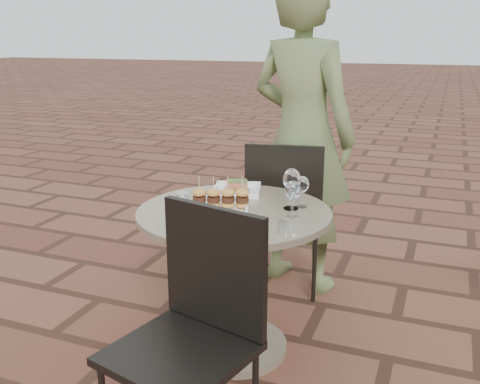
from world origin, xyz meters
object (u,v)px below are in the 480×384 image
(chair_far, at_px, (285,205))
(plate_sliders, at_px, (221,202))
(chair_near, at_px, (196,316))
(plate_salmon, at_px, (237,189))
(diner, at_px, (302,136))
(plate_tuna, at_px, (210,226))
(cafe_table, at_px, (234,259))

(chair_far, distance_m, plate_sliders, 0.77)
(chair_near, distance_m, plate_sliders, 0.69)
(chair_near, xyz_separation_m, plate_sliders, (-0.18, 0.63, 0.22))
(chair_far, height_order, plate_salmon, chair_far)
(diner, height_order, plate_salmon, diner)
(chair_near, relative_size, plate_tuna, 3.94)
(plate_sliders, bearing_deg, cafe_table, 27.57)
(chair_far, relative_size, plate_sliders, 2.88)
(plate_salmon, bearing_deg, plate_sliders, -82.26)
(plate_salmon, bearing_deg, chair_near, -76.95)
(chair_near, xyz_separation_m, plate_salmon, (-0.22, 0.94, 0.20))
(chair_near, distance_m, plate_tuna, 0.45)
(chair_near, height_order, plate_salmon, chair_near)
(plate_tuna, bearing_deg, plate_sliders, 103.39)
(plate_tuna, bearing_deg, cafe_table, 91.00)
(chair_far, bearing_deg, diner, -112.45)
(chair_far, xyz_separation_m, plate_tuna, (-0.04, -0.97, 0.19))
(plate_salmon, height_order, plate_tuna, plate_salmon)
(cafe_table, bearing_deg, diner, 84.44)
(diner, xyz_separation_m, plate_salmon, (-0.18, -0.59, -0.18))
(diner, distance_m, plate_sliders, 0.92)
(diner, bearing_deg, cafe_table, 101.65)
(cafe_table, xyz_separation_m, plate_tuna, (0.00, -0.27, 0.26))
(chair_far, relative_size, plate_salmon, 3.19)
(chair_near, bearing_deg, plate_tuna, 121.10)
(chair_near, xyz_separation_m, diner, (-0.04, 1.53, 0.38))
(chair_far, height_order, diner, diner)
(cafe_table, xyz_separation_m, plate_salmon, (-0.10, 0.28, 0.26))
(chair_far, distance_m, chair_near, 1.36)
(cafe_table, bearing_deg, chair_far, 86.46)
(plate_salmon, bearing_deg, cafe_table, -71.06)
(chair_near, distance_m, diner, 1.58)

